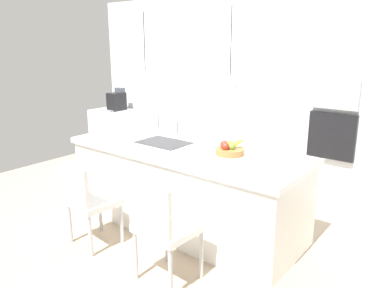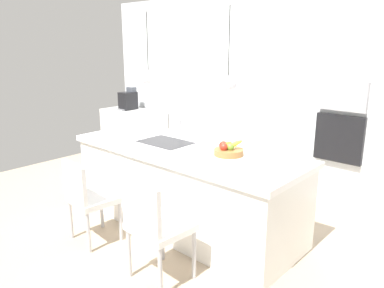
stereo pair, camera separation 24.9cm
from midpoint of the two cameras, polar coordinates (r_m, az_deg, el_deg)
floor at (r=4.20m, az=0.70°, el=-12.20°), size 6.60×6.60×0.00m
back_wall at (r=5.13m, az=13.10°, el=7.70°), size 6.00×0.10×2.60m
kitchen_island at (r=4.01m, az=0.72°, el=-6.54°), size 2.58×0.96×0.89m
sink_basin at (r=4.06m, az=-2.33°, el=0.20°), size 0.56×0.40×0.02m
faucet at (r=4.18m, az=-0.32°, el=2.72°), size 0.02×0.17×0.22m
fruit_bowl at (r=3.61m, az=7.53°, el=-0.94°), size 0.29×0.29×0.16m
side_counter at (r=6.53m, az=-7.77°, el=1.54°), size 1.10×0.60×0.83m
coffee_machine at (r=6.51m, az=-8.64°, el=6.62°), size 0.20×0.35×0.38m
microwave at (r=4.66m, az=23.60°, el=6.75°), size 0.54×0.08×0.34m
oven at (r=4.75m, az=22.97°, el=0.79°), size 0.56×0.08×0.56m
chair_near at (r=3.78m, az=-13.79°, el=-7.75°), size 0.47×0.45×0.85m
chair_middle at (r=3.08m, az=-3.39°, el=-12.10°), size 0.48×0.45×0.90m
pendant_light_left at (r=4.12m, az=-4.94°, el=10.14°), size 0.15×0.15×0.75m
pendant_light_right at (r=3.42m, az=7.64°, el=9.06°), size 0.15×0.15×0.75m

